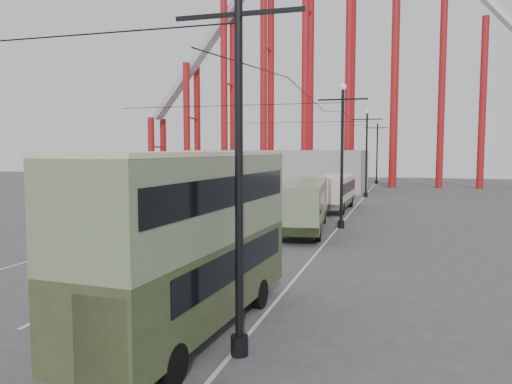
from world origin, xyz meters
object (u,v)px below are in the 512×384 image
(single_decker_green, at_px, (304,203))
(lamp_post_near, at_px, (238,33))
(pedestrian, at_px, (230,242))
(double_decker_bus, at_px, (192,232))
(single_decker_cream, at_px, (335,191))

(single_decker_green, bearing_deg, lamp_post_near, -90.01)
(single_decker_green, relative_size, pedestrian, 6.01)
(lamp_post_near, xyz_separation_m, pedestrian, (-3.66, 9.66, -6.93))
(lamp_post_near, bearing_deg, double_decker_bus, 147.24)
(pedestrian, bearing_deg, lamp_post_near, 87.40)
(double_decker_bus, relative_size, single_decker_green, 0.86)
(lamp_post_near, height_order, single_decker_cream, lamp_post_near)
(single_decker_cream, height_order, pedestrian, single_decker_cream)
(double_decker_bus, height_order, pedestrian, double_decker_bus)
(single_decker_cream, relative_size, pedestrian, 5.04)
(double_decker_bus, bearing_deg, single_decker_cream, 93.13)
(double_decker_bus, distance_m, single_decker_green, 18.24)
(lamp_post_near, relative_size, double_decker_bus, 1.13)
(single_decker_green, distance_m, single_decker_cream, 11.31)
(double_decker_bus, height_order, single_decker_cream, double_decker_bus)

